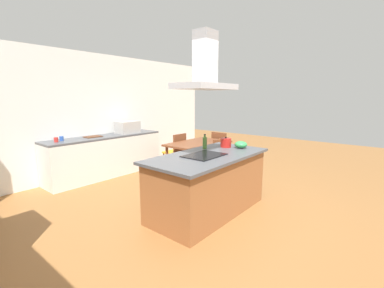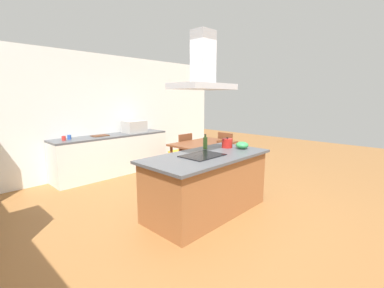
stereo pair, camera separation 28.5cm
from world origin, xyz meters
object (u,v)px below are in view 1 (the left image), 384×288
object	(u,v)px
coffee_mug_blue	(62,139)
chair_at_right_end	(221,147)
chair_facing_island	(223,157)
tea_kettle	(226,143)
mixing_bowl	(241,145)
chair_facing_back_wall	(177,149)
countertop_microwave	(127,127)
coffee_mug_red	(56,140)
cutting_board	(93,137)
range_hood	(205,71)
olive_oil_bottle	(205,143)
dining_table	(198,146)
cooktop	(204,155)

from	to	relation	value
coffee_mug_blue	chair_at_right_end	xyz separation A→B (m)	(3.15, -1.66, -0.44)
coffee_mug_blue	chair_facing_island	distance (m)	3.25
tea_kettle	mixing_bowl	xyz separation A→B (m)	(0.09, -0.24, -0.02)
chair_facing_island	chair_facing_back_wall	xyz separation A→B (m)	(0.00, 1.33, 0.00)
countertop_microwave	coffee_mug_blue	world-z (taller)	countertop_microwave
coffee_mug_red	cutting_board	distance (m)	0.78
countertop_microwave	chair_at_right_end	bearing A→B (deg)	-44.10
range_hood	coffee_mug_blue	bearing A→B (deg)	104.11
coffee_mug_blue	cutting_board	bearing A→B (deg)	-1.88
olive_oil_bottle	coffee_mug_red	distance (m)	2.88
cutting_board	olive_oil_bottle	bearing A→B (deg)	-78.99
olive_oil_bottle	chair_at_right_end	xyz separation A→B (m)	(1.99, 0.98, -0.50)
range_hood	coffee_mug_red	bearing A→B (deg)	106.83
dining_table	coffee_mug_blue	bearing A→B (deg)	143.44
tea_kettle	chair_at_right_end	size ratio (longest dim) A/B	0.26
mixing_bowl	coffee_mug_blue	xyz separation A→B (m)	(-1.60, 3.07, -0.01)
mixing_bowl	chair_at_right_end	distance (m)	2.15
coffee_mug_blue	chair_at_right_end	world-z (taller)	coffee_mug_blue
tea_kettle	chair_facing_island	distance (m)	1.01
countertop_microwave	cutting_board	size ratio (longest dim) A/B	1.47
countertop_microwave	chair_at_right_end	xyz separation A→B (m)	(1.64, -1.59, -0.53)
cooktop	chair_at_right_end	world-z (taller)	cooktop
cutting_board	range_hood	bearing A→B (deg)	-88.22
cooktop	coffee_mug_red	bearing A→B (deg)	106.83
dining_table	chair_at_right_end	xyz separation A→B (m)	(0.92, 0.00, -0.16)
coffee_mug_blue	cutting_board	size ratio (longest dim) A/B	0.26
coffee_mug_blue	dining_table	world-z (taller)	coffee_mug_blue
mixing_bowl	countertop_microwave	world-z (taller)	countertop_microwave
cooktop	coffee_mug_blue	world-z (taller)	coffee_mug_blue
chair_facing_back_wall	dining_table	bearing A→B (deg)	-90.00
mixing_bowl	countertop_microwave	bearing A→B (deg)	91.65
olive_oil_bottle	cutting_board	world-z (taller)	olive_oil_bottle
coffee_mug_red	coffee_mug_blue	bearing A→B (deg)	27.04
coffee_mug_red	range_hood	world-z (taller)	range_hood
coffee_mug_red	dining_table	xyz separation A→B (m)	(2.37, -1.59, -0.28)
coffee_mug_red	chair_facing_island	world-z (taller)	coffee_mug_red
coffee_mug_blue	countertop_microwave	bearing A→B (deg)	-2.70
dining_table	chair_at_right_end	size ratio (longest dim) A/B	1.57
tea_kettle	coffee_mug_red	xyz separation A→B (m)	(-1.64, 2.77, -0.03)
tea_kettle	coffee_mug_blue	bearing A→B (deg)	118.00
countertop_microwave	chair_at_right_end	world-z (taller)	countertop_microwave
cooktop	tea_kettle	xyz separation A→B (m)	(0.76, 0.12, 0.07)
coffee_mug_red	chair_at_right_end	xyz separation A→B (m)	(3.28, -1.59, -0.44)
range_hood	tea_kettle	bearing A→B (deg)	8.80
cooktop	chair_facing_island	size ratio (longest dim) A/B	0.67
mixing_bowl	chair_facing_back_wall	distance (m)	2.22
cooktop	cutting_board	world-z (taller)	cutting_board
cutting_board	chair_facing_island	size ratio (longest dim) A/B	0.38
cooktop	countertop_microwave	size ratio (longest dim) A/B	1.20
countertop_microwave	chair_facing_back_wall	xyz separation A→B (m)	(0.72, -0.92, -0.53)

